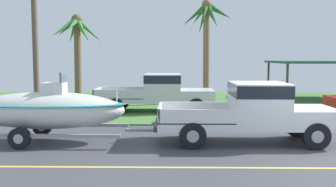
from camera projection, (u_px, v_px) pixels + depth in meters
The scene contains 8 objects.
ground at pixel (251, 111), 19.53m from camera, with size 36.00×22.00×0.11m.
pickup_truck_towing at pixel (257, 110), 12.14m from camera, with size 5.74×2.08×1.91m.
boat_on_trailer at pixel (46, 110), 12.25m from camera, with size 6.19×2.19×2.23m.
parked_pickup_background at pixel (162, 91), 18.90m from camera, with size 5.97×2.14×1.88m.
carport_awning at pixel (322, 63), 24.21m from camera, with size 6.12×4.96×2.47m.
palm_tree_near_right at pixel (77, 38), 21.48m from camera, with size 2.74×3.31×5.11m.
palm_tree_mid at pixel (207, 27), 22.19m from camera, with size 3.07×2.82×6.00m.
utility_pole at pixel (35, 30), 15.58m from camera, with size 0.24×1.80×7.31m.
Camera 1 is at (-3.86, -11.05, 2.71)m, focal length 41.18 mm.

